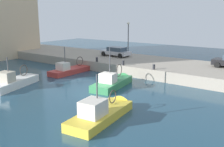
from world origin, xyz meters
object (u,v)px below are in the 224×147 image
object	(u,v)px
mooring_bollard_south	(154,67)
mooring_bollard_north	(97,59)
fishing_boat_yellow	(104,116)
quay_streetlamp	(128,33)
fishing_boat_white	(16,85)
fishing_boat_red	(73,72)
mooring_bollard_mid	(123,63)
parked_car_silver	(116,51)
fishing_boat_green	(114,85)

from	to	relation	value
mooring_bollard_south	mooring_bollard_north	bearing A→B (deg)	90.00
fishing_boat_yellow	quay_streetlamp	xyz separation A→B (m)	(17.21, 9.05, 4.30)
fishing_boat_white	fishing_boat_red	world-z (taller)	fishing_boat_red
mooring_bollard_mid	fishing_boat_yellow	bearing A→B (deg)	-152.19
fishing_boat_red	mooring_bollard_mid	world-z (taller)	fishing_boat_red
fishing_boat_yellow	parked_car_silver	bearing A→B (deg)	32.86
fishing_boat_red	mooring_bollard_mid	distance (m)	6.49
mooring_bollard_south	quay_streetlamp	bearing A→B (deg)	50.90
fishing_boat_yellow	fishing_boat_red	distance (m)	14.99
fishing_boat_green	fishing_boat_yellow	distance (m)	8.20
quay_streetlamp	fishing_boat_green	bearing A→B (deg)	-154.45
parked_car_silver	mooring_bollard_south	size ratio (longest dim) A/B	8.10
fishing_boat_red	quay_streetlamp	xyz separation A→B (m)	(8.14, -2.89, 4.34)
fishing_boat_yellow	fishing_boat_white	bearing A→B (deg)	84.33
mooring_bollard_north	fishing_boat_yellow	bearing A→B (deg)	-138.86
fishing_boat_green	fishing_boat_white	bearing A→B (deg)	126.57
fishing_boat_yellow	parked_car_silver	distance (m)	19.69
mooring_bollard_mid	quay_streetlamp	world-z (taller)	quay_streetlamp
mooring_bollard_mid	quay_streetlamp	size ratio (longest dim) A/B	0.11
quay_streetlamp	fishing_boat_yellow	bearing A→B (deg)	-152.26
mooring_bollard_mid	mooring_bollard_north	bearing A→B (deg)	90.00
fishing_boat_white	mooring_bollard_south	world-z (taller)	fishing_boat_white
parked_car_silver	mooring_bollard_north	bearing A→B (deg)	-173.69
fishing_boat_white	mooring_bollard_mid	bearing A→B (deg)	-29.97
fishing_boat_white	fishing_boat_green	distance (m)	9.81
fishing_boat_yellow	fishing_boat_red	xyz separation A→B (m)	(9.06, 11.93, -0.04)
fishing_boat_white	fishing_boat_yellow	bearing A→B (deg)	-95.67
parked_car_silver	mooring_bollard_north	xyz separation A→B (m)	(-4.92, -0.54, -0.41)
fishing_boat_green	mooring_bollard_north	size ratio (longest dim) A/B	11.98
mooring_bollard_south	quay_streetlamp	world-z (taller)	quay_streetlamp
mooring_bollard_south	mooring_bollard_mid	xyz separation A→B (m)	(0.00, 4.00, 0.00)
fishing_boat_yellow	mooring_bollard_north	xyz separation A→B (m)	(11.56, 10.10, 1.32)
fishing_boat_white	fishing_boat_yellow	xyz separation A→B (m)	(-1.20, -12.07, 0.03)
fishing_boat_red	mooring_bollard_north	size ratio (longest dim) A/B	12.07
mooring_bollard_south	fishing_boat_red	bearing A→B (deg)	104.23
fishing_boat_green	parked_car_silver	bearing A→B (deg)	34.37
mooring_bollard_south	quay_streetlamp	size ratio (longest dim) A/B	0.11
quay_streetlamp	mooring_bollard_south	bearing A→B (deg)	-129.10
fishing_boat_green	mooring_bollard_north	xyz separation A→B (m)	(4.51, 5.91, 1.35)
fishing_boat_red	parked_car_silver	xyz separation A→B (m)	(7.41, -1.29, 1.77)
mooring_bollard_south	mooring_bollard_north	world-z (taller)	same
fishing_boat_white	mooring_bollard_south	distance (m)	14.44
fishing_boat_white	fishing_boat_yellow	distance (m)	12.13
fishing_boat_yellow	mooring_bollard_south	size ratio (longest dim) A/B	12.43
fishing_boat_green	parked_car_silver	xyz separation A→B (m)	(9.43, 6.45, 1.76)
fishing_boat_red	mooring_bollard_north	distance (m)	3.38
parked_car_silver	mooring_bollard_north	world-z (taller)	parked_car_silver
mooring_bollard_north	fishing_boat_red	bearing A→B (deg)	143.61
fishing_boat_white	fishing_boat_red	size ratio (longest dim) A/B	1.01
fishing_boat_white	fishing_boat_yellow	world-z (taller)	fishing_boat_yellow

